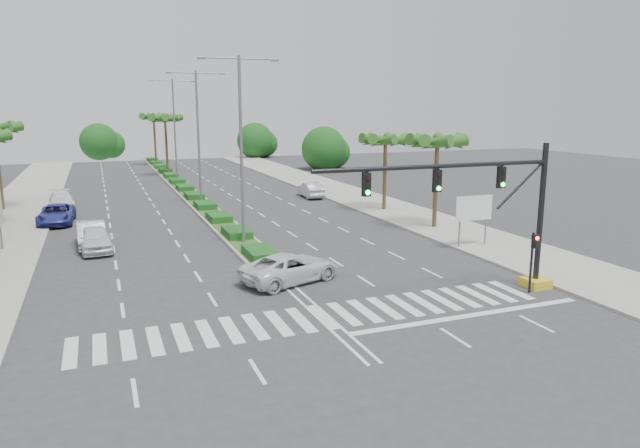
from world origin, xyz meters
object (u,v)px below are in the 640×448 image
(car_parked_c, at_px, (56,214))
(car_right, at_px, (311,190))
(car_parked_a, at_px, (96,239))
(car_parked_b, at_px, (91,234))
(car_crossing, at_px, (290,268))
(car_parked_d, at_px, (61,200))

(car_parked_c, bearing_deg, car_right, 15.70)
(car_parked_a, relative_size, car_right, 1.01)
(car_parked_b, distance_m, car_crossing, 15.28)
(car_crossing, bearing_deg, car_parked_a, 22.52)
(car_parked_b, xyz_separation_m, car_right, (20.44, 14.15, -0.06))
(car_parked_d, distance_m, car_crossing, 31.07)
(car_parked_a, distance_m, car_parked_b, 1.43)
(car_parked_d, xyz_separation_m, car_crossing, (12.13, -28.61, 0.03))
(car_crossing, height_order, car_right, car_right)
(car_parked_c, height_order, car_right, car_right)
(car_parked_a, relative_size, car_crossing, 0.85)
(car_parked_a, relative_size, car_parked_c, 0.86)
(car_parked_b, xyz_separation_m, car_parked_d, (-2.55, 16.70, -0.09))
(car_parked_a, bearing_deg, car_parked_c, 101.83)
(car_parked_d, bearing_deg, car_parked_c, -94.50)
(car_crossing, bearing_deg, car_parked_d, 3.84)
(car_parked_b, relative_size, car_crossing, 0.91)
(car_parked_d, bearing_deg, car_parked_b, -85.83)
(car_right, bearing_deg, car_parked_b, 37.73)
(car_parked_a, height_order, car_right, car_parked_a)
(car_parked_a, distance_m, car_right, 25.49)
(car_parked_b, relative_size, car_parked_d, 0.99)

